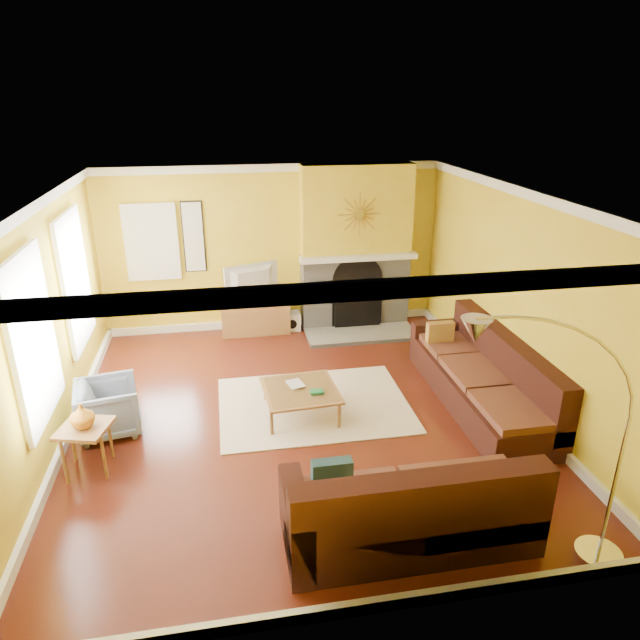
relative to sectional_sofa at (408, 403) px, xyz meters
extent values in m
cube|color=maroon|center=(-1.15, 0.70, -0.46)|extent=(5.50, 6.00, 0.02)
cube|color=white|center=(-1.15, 0.70, 2.26)|extent=(5.50, 6.00, 0.02)
cube|color=gold|center=(-1.15, 3.71, 0.90)|extent=(5.50, 0.02, 2.70)
cube|color=gold|center=(-1.15, -2.31, 0.90)|extent=(5.50, 0.02, 2.70)
cube|color=gold|center=(-3.91, 0.70, 0.90)|extent=(0.02, 6.00, 2.70)
cube|color=gold|center=(1.61, 0.70, 0.90)|extent=(0.02, 6.00, 2.70)
cube|color=white|center=(-3.87, 2.00, 1.05)|extent=(0.06, 1.22, 1.72)
cube|color=white|center=(-3.87, 0.10, 1.05)|extent=(0.06, 1.22, 1.72)
cube|color=white|center=(-3.05, 3.66, 1.10)|extent=(0.82, 0.06, 1.22)
cube|color=white|center=(-2.40, 3.67, 1.15)|extent=(0.34, 0.04, 1.14)
cube|color=white|center=(0.20, 3.26, 0.80)|extent=(1.92, 0.22, 0.08)
cube|color=gray|center=(0.20, 2.95, -0.42)|extent=(1.80, 0.70, 0.06)
cube|color=beige|center=(-0.94, 0.89, -0.44)|extent=(2.40, 1.80, 0.02)
cube|color=#9A6938|center=(-1.49, 3.46, -0.14)|extent=(1.11, 0.50, 0.61)
imported|color=black|center=(-1.49, 3.46, 0.43)|extent=(0.92, 0.46, 0.54)
cube|color=white|center=(-0.90, 3.46, -0.30)|extent=(0.29, 0.29, 0.29)
imported|color=gray|center=(-3.40, 0.73, -0.13)|extent=(0.80, 0.79, 0.63)
imported|color=orange|center=(-3.50, -0.01, 0.22)|extent=(0.32, 0.32, 0.26)
imported|color=white|center=(-1.27, 0.81, -0.08)|extent=(0.24, 0.28, 0.02)
camera|label=1|loc=(-1.99, -5.40, 3.30)|focal=32.00mm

